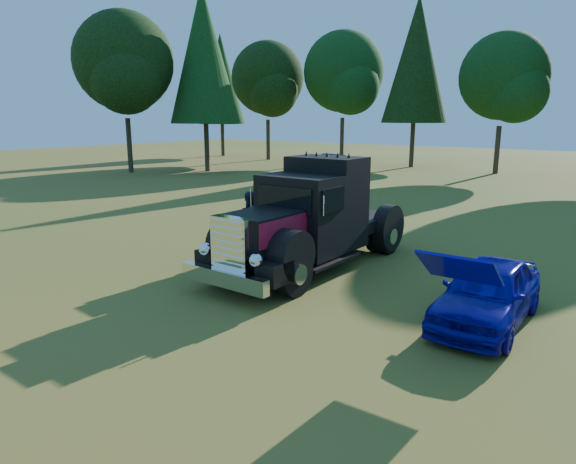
# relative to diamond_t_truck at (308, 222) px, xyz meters

# --- Properties ---
(ground) EXTENTS (120.00, 120.00, 0.00)m
(ground) POSITION_rel_diamond_t_truck_xyz_m (1.26, -1.66, -1.28)
(ground) COLOR #395218
(ground) RESTS_ON ground
(diamond_t_truck) EXTENTS (3.38, 7.16, 3.00)m
(diamond_t_truck) POSITION_rel_diamond_t_truck_xyz_m (0.00, 0.00, 0.00)
(diamond_t_truck) COLOR black
(diamond_t_truck) RESTS_ON ground
(hotrod_coupe) EXTENTS (1.64, 4.11, 1.89)m
(hotrod_coupe) POSITION_rel_diamond_t_truck_xyz_m (5.10, -1.03, -0.62)
(hotrod_coupe) COLOR #100695
(hotrod_coupe) RESTS_ON ground
(spectator_near) EXTENTS (0.48, 0.66, 1.68)m
(spectator_near) POSITION_rel_diamond_t_truck_xyz_m (-1.39, -0.59, -0.44)
(spectator_near) COLOR navy
(spectator_near) RESTS_ON ground
(spectator_far) EXTENTS (1.14, 1.21, 1.97)m
(spectator_far) POSITION_rel_diamond_t_truck_xyz_m (-1.90, -0.12, -0.29)
(spectator_far) COLOR #1F3049
(spectator_far) RESTS_ON ground
(distant_teal_car) EXTENTS (2.22, 4.21, 1.32)m
(distant_teal_car) POSITION_rel_diamond_t_truck_xyz_m (-13.25, 21.64, -0.62)
(distant_teal_car) COLOR #0A333C
(distant_teal_car) RESTS_ON ground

